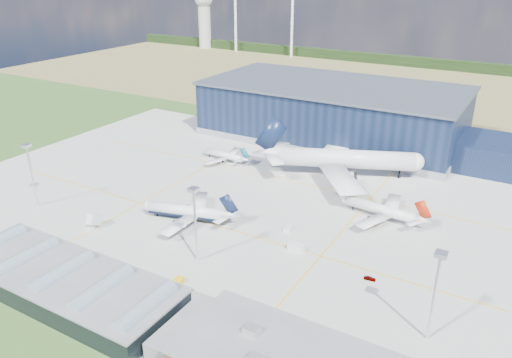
% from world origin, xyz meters
% --- Properties ---
extents(ground, '(600.00, 600.00, 0.00)m').
position_xyz_m(ground, '(0.00, 0.00, 0.00)').
color(ground, '#284D1D').
rests_on(ground, ground).
extents(apron, '(220.00, 160.00, 0.08)m').
position_xyz_m(apron, '(0.00, 10.00, 0.03)').
color(apron, '#9C9D98').
rests_on(apron, ground).
extents(farmland, '(600.00, 220.00, 0.01)m').
position_xyz_m(farmland, '(0.00, 220.00, 0.00)').
color(farmland, olive).
rests_on(farmland, ground).
extents(treeline, '(600.00, 8.00, 8.00)m').
position_xyz_m(treeline, '(0.00, 300.00, 4.00)').
color(treeline, black).
rests_on(treeline, ground).
extents(horizon_dressing, '(440.20, 18.00, 70.00)m').
position_xyz_m(horizon_dressing, '(-191.30, 294.39, 34.20)').
color(horizon_dressing, white).
rests_on(horizon_dressing, ground).
extents(hangar, '(145.00, 62.00, 26.10)m').
position_xyz_m(hangar, '(2.81, 94.80, 11.62)').
color(hangar, '#0F1B33').
rests_on(hangar, ground).
extents(glass_concourse, '(78.00, 23.00, 8.60)m').
position_xyz_m(glass_concourse, '(-6.45, -60.00, 3.69)').
color(glass_concourse, black).
rests_on(glass_concourse, ground).
extents(light_mast_west, '(2.60, 2.60, 23.00)m').
position_xyz_m(light_mast_west, '(-60.00, -30.00, 15.43)').
color(light_mast_west, silver).
rests_on(light_mast_west, ground).
extents(light_mast_center, '(2.60, 2.60, 23.00)m').
position_xyz_m(light_mast_center, '(10.00, -30.00, 15.43)').
color(light_mast_center, silver).
rests_on(light_mast_center, ground).
extents(light_mast_east, '(2.60, 2.60, 23.00)m').
position_xyz_m(light_mast_east, '(75.00, -30.00, 15.43)').
color(light_mast_east, silver).
rests_on(light_mast_east, ground).
extents(airliner_navy, '(41.61, 41.08, 11.15)m').
position_xyz_m(airliner_navy, '(-7.71, -12.00, 5.58)').
color(airliner_navy, white).
rests_on(airliner_navy, ground).
extents(airliner_red, '(34.91, 34.30, 10.35)m').
position_xyz_m(airliner_red, '(47.52, 22.00, 5.18)').
color(airliner_red, white).
rests_on(airliner_red, ground).
extents(airliner_widebody, '(89.30, 88.51, 22.37)m').
position_xyz_m(airliner_widebody, '(23.85, 50.85, 11.19)').
color(airliner_widebody, white).
rests_on(airliner_widebody, ground).
extents(airliner_regional, '(26.44, 25.92, 8.18)m').
position_xyz_m(airliner_regional, '(-27.52, 40.00, 4.09)').
color(airliner_regional, white).
rests_on(airliner_regional, ground).
extents(gse_tug_a, '(2.65, 3.88, 1.52)m').
position_xyz_m(gse_tug_a, '(12.50, -42.14, 0.76)').
color(gse_tug_a, yellow).
rests_on(gse_tug_a, ground).
extents(gse_tug_b, '(3.40, 3.73, 1.34)m').
position_xyz_m(gse_tug_b, '(2.35, -7.19, 0.67)').
color(gse_tug_b, yellow).
rests_on(gse_tug_b, ground).
extents(gse_van_a, '(5.10, 2.34, 2.20)m').
position_xyz_m(gse_van_a, '(32.39, -10.79, 1.10)').
color(gse_van_a, silver).
rests_on(gse_van_a, ground).
extents(gse_cart_a, '(2.58, 3.52, 1.42)m').
position_xyz_m(gse_cart_a, '(24.73, -1.24, 0.71)').
color(gse_cart_a, silver).
rests_on(gse_cart_a, ground).
extents(gse_cart_b, '(3.17, 2.72, 1.16)m').
position_xyz_m(gse_cart_b, '(3.49, 35.69, 0.58)').
color(gse_cart_b, silver).
rests_on(gse_cart_b, ground).
extents(gse_van_c, '(5.32, 3.55, 2.34)m').
position_xyz_m(gse_van_c, '(14.59, -46.00, 1.17)').
color(gse_van_c, silver).
rests_on(gse_van_c, ground).
extents(airstair, '(2.99, 5.81, 3.55)m').
position_xyz_m(airstair, '(-30.38, -30.78, 1.77)').
color(airstair, silver).
rests_on(airstair, ground).
extents(car_a, '(3.40, 1.77, 1.11)m').
position_xyz_m(car_a, '(56.29, -14.33, 0.55)').
color(car_a, '#99999E').
rests_on(car_a, ground).
extents(car_b, '(3.51, 1.53, 1.12)m').
position_xyz_m(car_b, '(43.34, -48.00, 0.56)').
color(car_b, '#99999E').
rests_on(car_b, ground).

